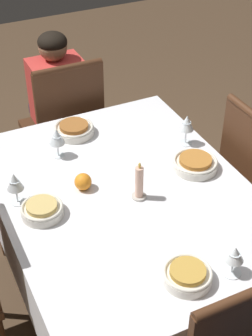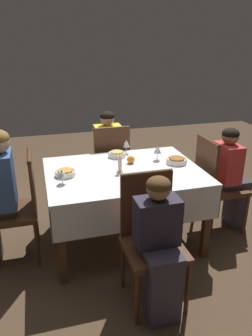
% 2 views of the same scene
% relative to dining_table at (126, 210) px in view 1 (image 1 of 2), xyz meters
% --- Properties ---
extents(ground_plane, '(8.00, 8.00, 0.00)m').
position_rel_dining_table_xyz_m(ground_plane, '(0.00, 0.00, -0.64)').
color(ground_plane, '#4C3826').
extents(dining_table, '(1.39, 1.05, 0.74)m').
position_rel_dining_table_xyz_m(dining_table, '(0.00, 0.00, 0.00)').
color(dining_table, silver).
rests_on(dining_table, ground_plane).
extents(chair_east, '(0.43, 0.42, 0.98)m').
position_rel_dining_table_xyz_m(chair_east, '(0.92, -0.05, -0.11)').
color(chair_east, '#472816').
rests_on(chair_east, ground_plane).
extents(person_child_red, '(0.33, 0.30, 1.07)m').
position_rel_dining_table_xyz_m(person_child_red, '(1.09, -0.05, -0.06)').
color(person_child_red, '#383342').
rests_on(person_child_red, ground_plane).
extents(bowl_west, '(0.18, 0.18, 0.06)m').
position_rel_dining_table_xyz_m(bowl_west, '(-0.52, 0.01, 0.12)').
color(bowl_west, silver).
rests_on(bowl_west, dining_table).
extents(wine_glass_west, '(0.07, 0.07, 0.13)m').
position_rel_dining_table_xyz_m(wine_glass_west, '(-0.56, -0.15, 0.18)').
color(wine_glass_west, white).
rests_on(wine_glass_west, dining_table).
extents(bowl_south, '(0.20, 0.20, 0.06)m').
position_rel_dining_table_xyz_m(bowl_south, '(0.03, -0.36, 0.12)').
color(bowl_south, silver).
rests_on(bowl_south, dining_table).
extents(wine_glass_south, '(0.07, 0.07, 0.16)m').
position_rel_dining_table_xyz_m(wine_glass_south, '(0.22, -0.42, 0.20)').
color(wine_glass_south, white).
rests_on(wine_glass_south, dining_table).
extents(bowl_east, '(0.20, 0.20, 0.06)m').
position_rel_dining_table_xyz_m(bowl_east, '(0.53, 0.03, 0.12)').
color(bowl_east, silver).
rests_on(bowl_east, dining_table).
extents(wine_glass_east, '(0.07, 0.07, 0.15)m').
position_rel_dining_table_xyz_m(wine_glass_east, '(0.39, 0.17, 0.20)').
color(wine_glass_east, white).
rests_on(wine_glass_east, dining_table).
extents(bowl_north, '(0.17, 0.17, 0.06)m').
position_rel_dining_table_xyz_m(bowl_north, '(0.03, 0.36, 0.12)').
color(bowl_north, silver).
rests_on(bowl_north, dining_table).
extents(wine_glass_north, '(0.07, 0.07, 0.15)m').
position_rel_dining_table_xyz_m(wine_glass_north, '(0.15, 0.43, 0.20)').
color(wine_glass_north, white).
rests_on(wine_glass_north, dining_table).
extents(candle_centerpiece, '(0.06, 0.06, 0.18)m').
position_rel_dining_table_xyz_m(candle_centerpiece, '(-0.04, -0.04, 0.16)').
color(candle_centerpiece, beige).
rests_on(candle_centerpiece, dining_table).
extents(orange_fruit, '(0.07, 0.07, 0.07)m').
position_rel_dining_table_xyz_m(orange_fruit, '(0.11, 0.15, 0.13)').
color(orange_fruit, orange).
rests_on(orange_fruit, dining_table).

